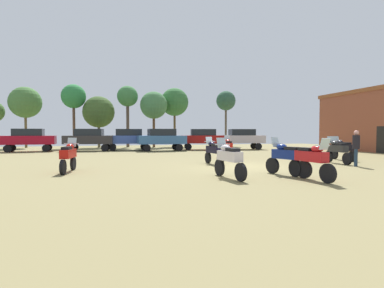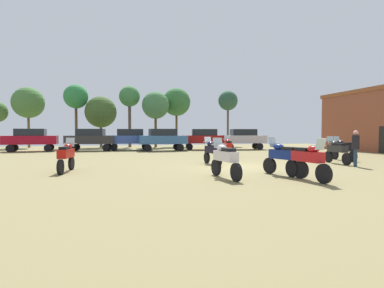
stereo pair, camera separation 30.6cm
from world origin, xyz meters
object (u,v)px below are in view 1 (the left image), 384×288
Objects in this scene: car_5 at (129,138)px; tree_7 at (154,105)px; car_3 at (162,138)px; car_6 at (29,138)px; motorcycle_2 at (311,159)px; tree_8 at (99,112)px; tree_2 at (128,97)px; car_2 at (203,138)px; motorcycle_5 at (287,157)px; motorcycle_6 at (68,155)px; motorcycle_3 at (337,150)px; motorcycle_7 at (228,147)px; motorcycle_4 at (343,148)px; car_4 at (242,138)px; tree_1 at (226,101)px; tree_4 at (74,97)px; motorcycle_9 at (214,151)px; car_1 at (89,138)px; tree_3 at (175,102)px; motorcycle_8 at (229,159)px; person_1 at (356,145)px.

tree_7 reaches higher than car_5.
car_6 is (-11.41, 1.91, 0.00)m from car_3.
tree_8 reaches higher than motorcycle_2.
car_5 is 7.31m from tree_7.
car_2 is at bearing -46.84° from tree_2.
motorcycle_5 is at bearing -72.23° from tree_8.
car_2 is (10.31, 14.50, 0.46)m from motorcycle_6.
motorcycle_5 is (-5.20, -3.36, 0.01)m from motorcycle_3.
motorcycle_2 is at bearing -80.63° from motorcycle_7.
car_6 is (-5.27, 15.56, 0.46)m from motorcycle_6.
motorcycle_6 is (-15.20, -1.65, -0.00)m from motorcycle_4.
car_4 is (14.17, 13.99, 0.46)m from motorcycle_6.
car_6 is 11.65m from tree_2.
motorcycle_2 is 9.00m from motorcycle_4.
motorcycle_5 is 18.17m from car_4.
car_3 is 1.01× the size of car_5.
tree_1 reaches higher than tree_7.
car_6 is (-8.56, 0.13, 0.00)m from car_5.
motorcycle_3 is at bearing -71.14° from tree_7.
tree_1 is 17.93m from tree_4.
motorcycle_9 is at bearing -65.65° from tree_4.
car_1 is 1.03× the size of car_3.
motorcycle_6 is 27.64m from tree_1.
car_1 is at bearing -142.38° from tree_3.
motorcycle_7 is 1.00× the size of motorcycle_8.
tree_2 reaches higher than motorcycle_2.
motorcycle_2 is 1.04× the size of motorcycle_5.
motorcycle_9 is at bearing 90.95° from motorcycle_5.
motorcycle_7 is at bearing 36.16° from motorcycle_6.
tree_2 reaches higher than tree_4.
tree_8 reaches higher than motorcycle_8.
motorcycle_4 is 8.30m from motorcycle_9.
person_1 is (4.23, -6.27, 0.32)m from motorcycle_7.
car_6 is (-5.05, 0.28, 0.00)m from car_1.
car_3 and car_6 have the same top height.
car_4 is 11.04m from tree_7.
motorcycle_4 is at bearing -148.07° from car_2.
motorcycle_6 is 19.92m from car_4.
motorcycle_6 is 1.20× the size of person_1.
tree_1 is at bearing -58.79° from car_1.
tree_4 reaches higher than tree_7.
car_2 is 0.66× the size of tree_1.
motorcycle_9 is 21.51m from tree_8.
motorcycle_7 is 19.04m from tree_1.
tree_4 is (-8.13, 24.88, 4.81)m from motorcycle_8.
motorcycle_6 is 1.01× the size of motorcycle_9.
motorcycle_2 is 0.51× the size of car_5.
motorcycle_9 is (-1.63, 5.79, -0.02)m from motorcycle_2.
motorcycle_6 is at bearing -106.98° from tree_7.
tree_1 is 1.09× the size of tree_7.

